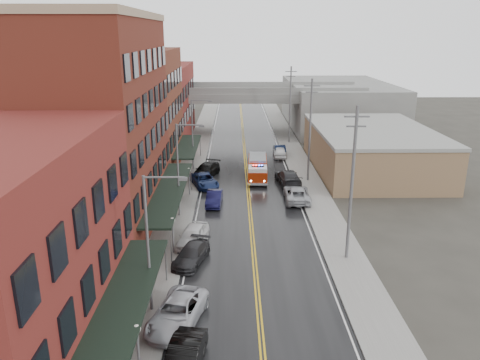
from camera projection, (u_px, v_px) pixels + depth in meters
name	position (u px, v px, depth m)	size (l,w,h in m)	color
road	(249.00, 195.00, 50.76)	(11.00, 160.00, 0.02)	black
sidewalk_left	(181.00, 195.00, 50.66)	(3.00, 160.00, 0.15)	slate
sidewalk_right	(316.00, 194.00, 50.83)	(3.00, 160.00, 0.15)	slate
curb_left	(197.00, 195.00, 50.68)	(0.30, 160.00, 0.15)	gray
curb_right	(300.00, 194.00, 50.81)	(0.30, 160.00, 0.15)	gray
brick_building_a	(6.00, 255.00, 24.01)	(9.00, 18.00, 12.00)	maroon
brick_building_b	(101.00, 126.00, 41.22)	(9.00, 20.00, 18.00)	#501A15
brick_building_c	(140.00, 111.00, 58.35)	(9.00, 15.00, 15.00)	#5B261B
brick_building_far	(161.00, 103.00, 75.49)	(9.00, 20.00, 12.00)	maroon
tan_building	(371.00, 150.00, 59.73)	(14.00, 22.00, 5.00)	olive
right_far_block	(338.00, 104.00, 87.90)	(18.00, 30.00, 8.00)	slate
awning_0	(123.00, 305.00, 24.99)	(2.60, 16.00, 3.09)	black
awning_1	(170.00, 190.00, 43.10)	(2.60, 18.00, 3.09)	black
awning_2	(188.00, 146.00, 59.79)	(2.60, 13.00, 3.09)	black
globe_lamp_0	(137.00, 339.00, 23.30)	(0.44, 0.44, 3.12)	#59595B
globe_lamp_1	(173.00, 227.00, 36.65)	(0.44, 0.44, 3.12)	#59595B
globe_lamp_2	(189.00, 175.00, 49.99)	(0.44, 0.44, 3.12)	#59595B
street_lamp_0	(151.00, 236.00, 28.15)	(2.64, 0.22, 9.00)	#59595B
street_lamp_1	(180.00, 165.00, 43.40)	(2.64, 0.22, 9.00)	#59595B
street_lamp_2	(194.00, 130.00, 58.66)	(2.64, 0.22, 9.00)	#59595B
utility_pole_0	(352.00, 182.00, 34.65)	(1.80, 0.24, 12.00)	#59595B
utility_pole_1	(310.00, 129.00, 53.71)	(1.80, 0.24, 12.00)	#59595B
utility_pole_2	(290.00, 104.00, 72.78)	(1.80, 0.24, 12.00)	#59595B
overpass	(243.00, 100.00, 79.46)	(40.00, 10.00, 7.50)	slate
fire_truck	(258.00, 168.00, 56.05)	(3.07, 7.11, 2.56)	maroon
parked_car_left_1	(184.00, 359.00, 24.16)	(1.66, 4.75, 1.57)	black
parked_car_left_2	(177.00, 313.00, 28.16)	(2.59, 5.62, 1.56)	#B3B4BB
parked_car_left_3	(191.00, 254.00, 35.75)	(1.92, 4.71, 1.37)	#242427
parked_car_left_4	(193.00, 236.00, 38.71)	(1.93, 4.80, 1.64)	silver
parked_car_left_5	(214.00, 198.00, 47.84)	(1.50, 4.30, 1.42)	black
parked_car_left_6	(204.00, 180.00, 53.54)	(2.43, 5.26, 1.46)	#15234F
parked_car_left_7	(206.00, 170.00, 57.07)	(2.24, 5.52, 1.60)	black
parked_car_right_0	(297.00, 194.00, 48.88)	(2.56, 5.56, 1.54)	#A0A3A8
parked_car_right_1	(288.00, 177.00, 54.35)	(2.33, 5.74, 1.67)	#28282B
parked_car_right_2	(280.00, 152.00, 66.04)	(1.79, 4.45, 1.52)	white
parked_car_right_3	(279.00, 149.00, 67.57)	(1.55, 4.46, 1.47)	black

